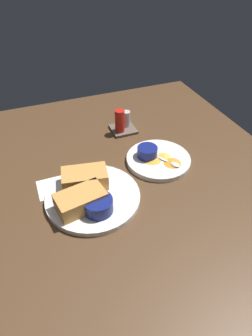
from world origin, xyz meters
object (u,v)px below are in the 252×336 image
object	(u,v)px
spoon_by_gravy_ramekin	(171,163)
condiment_caddy	(122,123)
plate_chips_companion	(159,160)
sandwich_half_far	(81,200)
sandwich_half_near	(85,178)
ramekin_dark_sauce	(98,205)
ramekin_light_gravy	(147,152)
plate_sandwich_main	(93,197)
spoon_by_dark_ramekin	(101,193)

from	to	relation	value
spoon_by_gravy_ramekin	condiment_caddy	size ratio (longest dim) A/B	0.97
plate_chips_companion	spoon_by_gravy_ramekin	world-z (taller)	spoon_by_gravy_ramekin
plate_chips_companion	condiment_caddy	distance (cm)	22.98
sandwich_half_far	condiment_caddy	size ratio (longest dim) A/B	1.50
sandwich_half_near	ramekin_dark_sauce	world-z (taller)	sandwich_half_near
sandwich_half_near	sandwich_half_far	size ratio (longest dim) A/B	1.00
sandwich_half_far	ramekin_light_gravy	world-z (taller)	sandwich_half_far
plate_chips_companion	ramekin_dark_sauce	bearing A→B (deg)	-150.30
sandwich_half_near	condiment_caddy	xyz separation A→B (cm)	(21.28, 25.57, -0.59)
sandwich_half_near	ramekin_light_gravy	world-z (taller)	sandwich_half_near
ramekin_light_gravy	spoon_by_gravy_ramekin	world-z (taller)	ramekin_light_gravy
sandwich_half_far	spoon_by_gravy_ramekin	xyz separation A→B (cm)	(31.47, 7.48, -2.04)
plate_chips_companion	sandwich_half_near	bearing A→B (deg)	-172.96
plate_chips_companion	condiment_caddy	world-z (taller)	condiment_caddy
plate_sandwich_main	spoon_by_gravy_ramekin	world-z (taller)	spoon_by_gravy_ramekin
sandwich_half_near	condiment_caddy	distance (cm)	33.27
spoon_by_gravy_ramekin	condiment_caddy	bearing A→B (deg)	104.59
ramekin_light_gravy	spoon_by_gravy_ramekin	bearing A→B (deg)	-49.82
condiment_caddy	plate_sandwich_main	bearing A→B (deg)	-123.86
spoon_by_dark_ramekin	plate_chips_companion	distance (cm)	24.48
ramekin_light_gravy	ramekin_dark_sauce	bearing A→B (deg)	-142.29
condiment_caddy	spoon_by_gravy_ramekin	bearing A→B (deg)	-75.41
spoon_by_dark_ramekin	spoon_by_gravy_ramekin	bearing A→B (deg)	10.80
plate_sandwich_main	sandwich_half_far	bearing A→B (deg)	-142.04
plate_sandwich_main	sandwich_half_near	world-z (taller)	sandwich_half_near
ramekin_light_gravy	spoon_by_gravy_ramekin	distance (cm)	8.76
sandwich_half_near	ramekin_dark_sauce	bearing A→B (deg)	-86.92
ramekin_dark_sauce	condiment_caddy	xyz separation A→B (cm)	(20.68, 36.73, -0.31)
spoon_by_dark_ramekin	condiment_caddy	xyz separation A→B (cm)	(18.36, 31.15, 1.44)
sandwich_half_far	condiment_caddy	bearing A→B (deg)	53.95
plate_sandwich_main	spoon_by_dark_ramekin	size ratio (longest dim) A/B	2.79
sandwich_half_far	spoon_by_dark_ramekin	bearing A→B (deg)	23.08
sandwich_half_far	ramekin_dark_sauce	bearing A→B (deg)	-36.57
condiment_caddy	plate_chips_companion	bearing A→B (deg)	-78.72
sandwich_half_far	spoon_by_dark_ramekin	world-z (taller)	sandwich_half_far
plate_chips_companion	condiment_caddy	size ratio (longest dim) A/B	2.23
plate_sandwich_main	sandwich_half_far	size ratio (longest dim) A/B	1.89
ramekin_light_gravy	condiment_caddy	size ratio (longest dim) A/B	0.70
plate_chips_companion	spoon_by_dark_ramekin	bearing A→B (deg)	-159.02
plate_sandwich_main	ramekin_light_gravy	xyz separation A→B (cm)	(21.86, 10.91, 2.68)
plate_sandwich_main	spoon_by_dark_ramekin	distance (cm)	2.54
spoon_by_gravy_ramekin	condiment_caddy	distance (cm)	27.25
spoon_by_dark_ramekin	ramekin_light_gravy	size ratio (longest dim) A/B	1.46
spoon_by_dark_ramekin	ramekin_light_gravy	distance (cm)	22.77
spoon_by_dark_ramekin	spoon_by_gravy_ramekin	xyz separation A→B (cm)	(25.22, 4.81, 0.00)
sandwich_half_far	plate_chips_companion	xyz separation A→B (cm)	(29.08, 11.42, -3.20)
spoon_by_dark_ramekin	plate_chips_companion	bearing A→B (deg)	20.98
ramekin_dark_sauce	plate_chips_companion	world-z (taller)	ramekin_dark_sauce
plate_sandwich_main	spoon_by_dark_ramekin	bearing A→B (deg)	-12.61
ramekin_dark_sauce	plate_chips_companion	size ratio (longest dim) A/B	0.38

